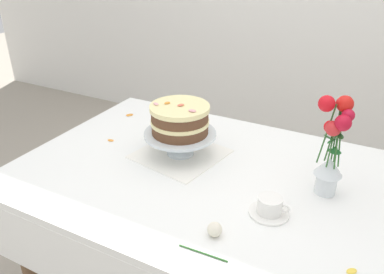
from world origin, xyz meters
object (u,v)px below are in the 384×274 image
Objects in this scene: fallen_rose at (214,230)px; teacup at (270,207)px; layer_cake at (180,119)px; dining_table at (199,193)px; cake_stand at (180,136)px; flower_vase at (332,148)px.

teacup is at bearing 58.03° from fallen_rose.
dining_table is at bearing -35.33° from layer_cake.
dining_table is 0.24m from cake_stand.
flower_vase is (0.44, 0.09, 0.27)m from dining_table.
teacup is 0.21m from fallen_rose.
flower_vase reaches higher than dining_table.
teacup is at bearing -24.86° from layer_cake.
layer_cake reaches higher than teacup.
flower_vase is (0.58, -0.00, 0.02)m from layer_cake.
layer_cake is 0.58m from flower_vase.
teacup is (-0.13, -0.20, -0.15)m from flower_vase.
cake_stand reaches higher than teacup.
flower_vase reaches higher than teacup.
fallen_rose is (-0.24, -0.38, -0.16)m from flower_vase.
fallen_rose is at bearing -121.97° from teacup.
flower_vase is (0.58, -0.00, 0.09)m from cake_stand.
dining_table is 0.37m from fallen_rose.
cake_stand is at bearing 68.24° from layer_cake.
flower_vase is 2.39× the size of fallen_rose.
dining_table is 9.41× the size of fallen_rose.
teacup is (0.31, -0.11, 0.12)m from dining_table.
dining_table is at bearing 160.31° from teacup.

